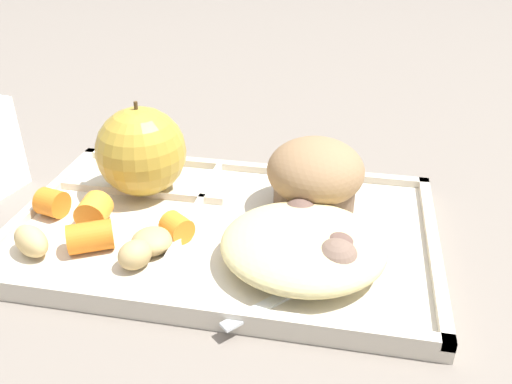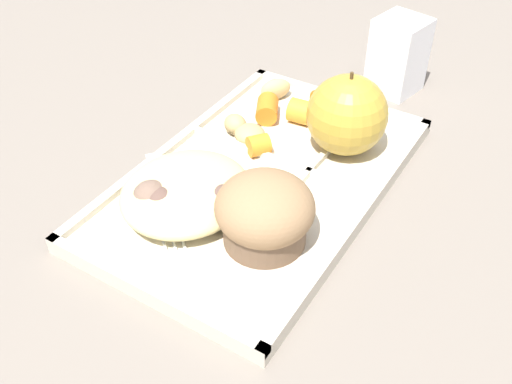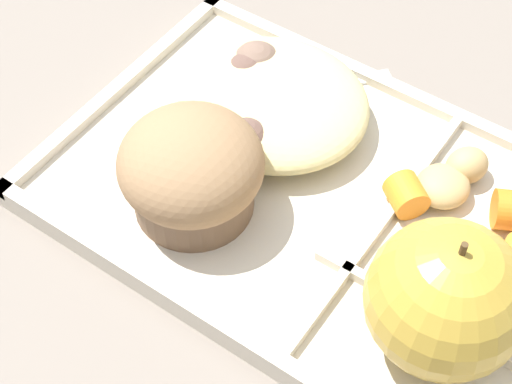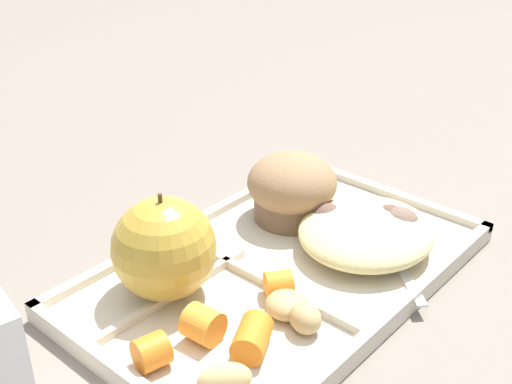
{
  "view_description": "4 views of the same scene",
  "coord_description": "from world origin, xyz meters",
  "px_view_note": "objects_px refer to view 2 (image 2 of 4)",
  "views": [
    {
      "loc": [
        0.11,
        -0.39,
        0.28
      ],
      "look_at": [
        0.02,
        0.03,
        0.03
      ],
      "focal_mm": 38.02,
      "sensor_mm": 36.0,
      "label": 1
    },
    {
      "loc": [
        0.41,
        0.25,
        0.4
      ],
      "look_at": [
        0.04,
        0.02,
        0.03
      ],
      "focal_mm": 41.43,
      "sensor_mm": 36.0,
      "label": 2
    },
    {
      "loc": [
        -0.14,
        0.29,
        0.43
      ],
      "look_at": [
        0.03,
        0.05,
        0.06
      ],
      "focal_mm": 57.51,
      "sensor_mm": 36.0,
      "label": 3
    },
    {
      "loc": [
        -0.38,
        -0.3,
        0.34
      ],
      "look_at": [
        0.03,
        0.05,
        0.06
      ],
      "focal_mm": 45.7,
      "sensor_mm": 36.0,
      "label": 4
    }
  ],
  "objects_px": {
    "milk_carton": "(398,55)",
    "bran_muffin": "(265,213)",
    "lunch_tray": "(262,181)",
    "plastic_fork": "(163,204)",
    "green_apple": "(347,115)"
  },
  "relations": [
    {
      "from": "lunch_tray",
      "to": "plastic_fork",
      "type": "bearing_deg",
      "value": -34.52
    },
    {
      "from": "green_apple",
      "to": "milk_carton",
      "type": "relative_size",
      "value": 0.99
    },
    {
      "from": "green_apple",
      "to": "milk_carton",
      "type": "height_order",
      "value": "green_apple"
    },
    {
      "from": "lunch_tray",
      "to": "plastic_fork",
      "type": "height_order",
      "value": "lunch_tray"
    },
    {
      "from": "lunch_tray",
      "to": "bran_muffin",
      "type": "height_order",
      "value": "bran_muffin"
    },
    {
      "from": "green_apple",
      "to": "milk_carton",
      "type": "distance_m",
      "value": 0.17
    },
    {
      "from": "milk_carton",
      "to": "bran_muffin",
      "type": "bearing_deg",
      "value": 12.9
    },
    {
      "from": "lunch_tray",
      "to": "bran_muffin",
      "type": "relative_size",
      "value": 4.16
    },
    {
      "from": "milk_carton",
      "to": "green_apple",
      "type": "bearing_deg",
      "value": 14.3
    },
    {
      "from": "lunch_tray",
      "to": "plastic_fork",
      "type": "distance_m",
      "value": 0.11
    },
    {
      "from": "green_apple",
      "to": "bran_muffin",
      "type": "height_order",
      "value": "green_apple"
    },
    {
      "from": "plastic_fork",
      "to": "milk_carton",
      "type": "xyz_separation_m",
      "value": [
        -0.35,
        0.1,
        0.04
      ]
    },
    {
      "from": "bran_muffin",
      "to": "milk_carton",
      "type": "bearing_deg",
      "value": -178.59
    },
    {
      "from": "bran_muffin",
      "to": "milk_carton",
      "type": "distance_m",
      "value": 0.34
    },
    {
      "from": "lunch_tray",
      "to": "milk_carton",
      "type": "distance_m",
      "value": 0.27
    }
  ]
}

